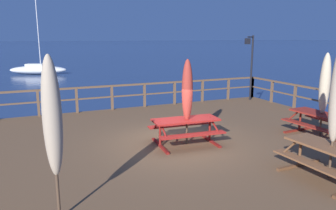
{
  "coord_description": "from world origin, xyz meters",
  "views": [
    {
      "loc": [
        -4.03,
        -8.5,
        3.98
      ],
      "look_at": [
        0.0,
        0.8,
        1.83
      ],
      "focal_mm": 34.77,
      "sensor_mm": 36.0,
      "label": 1
    }
  ],
  "objects_px": {
    "picnic_table_front_left": "(327,154)",
    "patio_umbrella_short_mid": "(325,84)",
    "patio_umbrella_tall_front": "(52,118)",
    "lamp_post_hooked": "(250,58)",
    "picnic_table_back_left": "(186,126)",
    "patio_umbrella_tall_mid_right": "(187,91)",
    "picnic_table_mid_left": "(319,120)",
    "sailboat_distant": "(38,69)"
  },
  "relations": [
    {
      "from": "picnic_table_front_left",
      "to": "picnic_table_back_left",
      "type": "bearing_deg",
      "value": 118.73
    },
    {
      "from": "picnic_table_back_left",
      "to": "picnic_table_front_left",
      "type": "xyz_separation_m",
      "value": [
        1.86,
        -3.39,
        -0.0
      ]
    },
    {
      "from": "picnic_table_back_left",
      "to": "patio_umbrella_tall_front",
      "type": "bearing_deg",
      "value": -144.35
    },
    {
      "from": "picnic_table_front_left",
      "to": "sailboat_distant",
      "type": "relative_size",
      "value": 0.25
    },
    {
      "from": "patio_umbrella_short_mid",
      "to": "sailboat_distant",
      "type": "relative_size",
      "value": 0.35
    },
    {
      "from": "lamp_post_hooked",
      "to": "sailboat_distant",
      "type": "bearing_deg",
      "value": 110.19
    },
    {
      "from": "picnic_table_mid_left",
      "to": "patio_umbrella_short_mid",
      "type": "height_order",
      "value": "patio_umbrella_short_mid"
    },
    {
      "from": "picnic_table_mid_left",
      "to": "patio_umbrella_tall_mid_right",
      "type": "distance_m",
      "value": 4.44
    },
    {
      "from": "patio_umbrella_tall_mid_right",
      "to": "sailboat_distant",
      "type": "distance_m",
      "value": 29.47
    },
    {
      "from": "picnic_table_back_left",
      "to": "sailboat_distant",
      "type": "height_order",
      "value": "sailboat_distant"
    },
    {
      "from": "patio_umbrella_tall_front",
      "to": "lamp_post_hooked",
      "type": "relative_size",
      "value": 0.9
    },
    {
      "from": "patio_umbrella_tall_mid_right",
      "to": "patio_umbrella_tall_front",
      "type": "xyz_separation_m",
      "value": [
        -3.88,
        -2.74,
        0.23
      ]
    },
    {
      "from": "picnic_table_back_left",
      "to": "picnic_table_front_left",
      "type": "bearing_deg",
      "value": -61.27
    },
    {
      "from": "picnic_table_back_left",
      "to": "patio_umbrella_short_mid",
      "type": "height_order",
      "value": "patio_umbrella_short_mid"
    },
    {
      "from": "patio_umbrella_tall_mid_right",
      "to": "patio_umbrella_short_mid",
      "type": "bearing_deg",
      "value": -13.75
    },
    {
      "from": "picnic_table_front_left",
      "to": "patio_umbrella_tall_front",
      "type": "relative_size",
      "value": 0.67
    },
    {
      "from": "picnic_table_mid_left",
      "to": "lamp_post_hooked",
      "type": "bearing_deg",
      "value": 74.13
    },
    {
      "from": "picnic_table_front_left",
      "to": "lamp_post_hooked",
      "type": "bearing_deg",
      "value": 63.83
    },
    {
      "from": "patio_umbrella_short_mid",
      "to": "sailboat_distant",
      "type": "xyz_separation_m",
      "value": [
        -7.38,
        30.28,
        -2.02
      ]
    },
    {
      "from": "picnic_table_front_left",
      "to": "patio_umbrella_tall_mid_right",
      "type": "distance_m",
      "value": 3.98
    },
    {
      "from": "sailboat_distant",
      "to": "lamp_post_hooked",
      "type": "bearing_deg",
      "value": -69.81
    },
    {
      "from": "picnic_table_mid_left",
      "to": "sailboat_distant",
      "type": "xyz_separation_m",
      "value": [
        -7.33,
        30.25,
        -0.88
      ]
    },
    {
      "from": "picnic_table_back_left",
      "to": "picnic_table_mid_left",
      "type": "height_order",
      "value": "same"
    },
    {
      "from": "picnic_table_back_left",
      "to": "patio_umbrella_short_mid",
      "type": "distance_m",
      "value": 4.55
    },
    {
      "from": "patio_umbrella_tall_front",
      "to": "sailboat_distant",
      "type": "bearing_deg",
      "value": 88.67
    },
    {
      "from": "patio_umbrella_short_mid",
      "to": "lamp_post_hooked",
      "type": "relative_size",
      "value": 0.83
    },
    {
      "from": "picnic_table_mid_left",
      "to": "lamp_post_hooked",
      "type": "distance_m",
      "value": 6.25
    },
    {
      "from": "lamp_post_hooked",
      "to": "patio_umbrella_short_mid",
      "type": "bearing_deg",
      "value": -105.33
    },
    {
      "from": "patio_umbrella_tall_front",
      "to": "sailboat_distant",
      "type": "distance_m",
      "value": 32.06
    },
    {
      "from": "picnic_table_back_left",
      "to": "picnic_table_mid_left",
      "type": "distance_m",
      "value": 4.35
    },
    {
      "from": "picnic_table_mid_left",
      "to": "patio_umbrella_tall_front",
      "type": "xyz_separation_m",
      "value": [
        -8.07,
        -1.73,
        1.27
      ]
    },
    {
      "from": "picnic_table_front_left",
      "to": "lamp_post_hooked",
      "type": "xyz_separation_m",
      "value": [
        4.02,
        8.18,
        1.56
      ]
    },
    {
      "from": "picnic_table_mid_left",
      "to": "patio_umbrella_short_mid",
      "type": "xyz_separation_m",
      "value": [
        0.05,
        -0.03,
        1.14
      ]
    },
    {
      "from": "patio_umbrella_short_mid",
      "to": "patio_umbrella_tall_front",
      "type": "relative_size",
      "value": 0.93
    },
    {
      "from": "lamp_post_hooked",
      "to": "patio_umbrella_tall_mid_right",
      "type": "bearing_deg",
      "value": -140.58
    },
    {
      "from": "picnic_table_back_left",
      "to": "patio_umbrella_short_mid",
      "type": "xyz_separation_m",
      "value": [
        4.28,
        -1.06,
        1.14
      ]
    },
    {
      "from": "picnic_table_back_left",
      "to": "patio_umbrella_tall_mid_right",
      "type": "height_order",
      "value": "patio_umbrella_tall_mid_right"
    },
    {
      "from": "patio_umbrella_tall_front",
      "to": "sailboat_distant",
      "type": "height_order",
      "value": "sailboat_distant"
    },
    {
      "from": "patio_umbrella_tall_front",
      "to": "patio_umbrella_tall_mid_right",
      "type": "bearing_deg",
      "value": 35.24
    },
    {
      "from": "picnic_table_front_left",
      "to": "patio_umbrella_short_mid",
      "type": "xyz_separation_m",
      "value": [
        2.42,
        2.33,
        1.14
      ]
    },
    {
      "from": "picnic_table_mid_left",
      "to": "picnic_table_front_left",
      "type": "xyz_separation_m",
      "value": [
        -2.37,
        -2.36,
        0.0
      ]
    },
    {
      "from": "picnic_table_front_left",
      "to": "patio_umbrella_tall_mid_right",
      "type": "bearing_deg",
      "value": 118.52
    }
  ]
}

